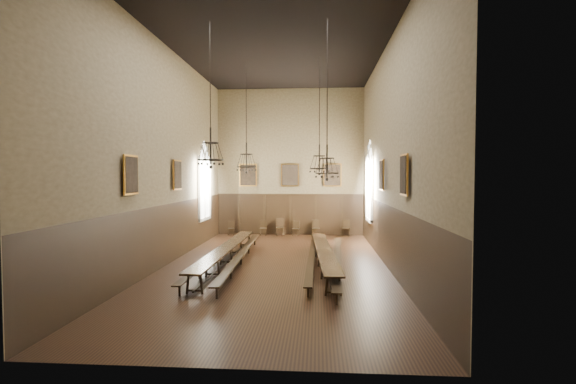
# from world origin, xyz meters

# --- Properties ---
(floor) EXTENTS (9.00, 18.00, 0.02)m
(floor) POSITION_xyz_m (0.00, 0.00, -0.01)
(floor) COLOR black
(floor) RESTS_ON ground
(ceiling) EXTENTS (9.00, 18.00, 0.02)m
(ceiling) POSITION_xyz_m (0.00, 0.00, 9.01)
(ceiling) COLOR black
(ceiling) RESTS_ON ground
(wall_back) EXTENTS (9.00, 0.02, 9.00)m
(wall_back) POSITION_xyz_m (0.00, 9.01, 4.50)
(wall_back) COLOR #837350
(wall_back) RESTS_ON ground
(wall_front) EXTENTS (9.00, 0.02, 9.00)m
(wall_front) POSITION_xyz_m (0.00, -9.01, 4.50)
(wall_front) COLOR #837350
(wall_front) RESTS_ON ground
(wall_left) EXTENTS (0.02, 18.00, 9.00)m
(wall_left) POSITION_xyz_m (-4.51, 0.00, 4.50)
(wall_left) COLOR #837350
(wall_left) RESTS_ON ground
(wall_right) EXTENTS (0.02, 18.00, 9.00)m
(wall_right) POSITION_xyz_m (4.51, 0.00, 4.50)
(wall_right) COLOR #837350
(wall_right) RESTS_ON ground
(wainscot_panelling) EXTENTS (9.00, 18.00, 2.50)m
(wainscot_panelling) POSITION_xyz_m (0.00, 0.00, 1.25)
(wainscot_panelling) COLOR black
(wainscot_panelling) RESTS_ON floor
(table_left) EXTENTS (0.77, 9.49, 0.74)m
(table_left) POSITION_xyz_m (-2.05, 0.13, 0.37)
(table_left) COLOR black
(table_left) RESTS_ON floor
(table_right) EXTENTS (1.13, 9.08, 0.71)m
(table_right) POSITION_xyz_m (1.96, 0.05, 0.35)
(table_right) COLOR black
(table_right) RESTS_ON floor
(bench_left_outer) EXTENTS (0.30, 9.28, 0.42)m
(bench_left_outer) POSITION_xyz_m (-2.51, -0.11, 0.27)
(bench_left_outer) COLOR black
(bench_left_outer) RESTS_ON floor
(bench_left_inner) EXTENTS (0.65, 10.43, 0.47)m
(bench_left_inner) POSITION_xyz_m (-1.45, 0.22, 0.30)
(bench_left_inner) COLOR black
(bench_left_inner) RESTS_ON floor
(bench_right_inner) EXTENTS (0.38, 9.03, 0.41)m
(bench_right_inner) POSITION_xyz_m (1.47, -0.08, 0.26)
(bench_right_inner) COLOR black
(bench_right_inner) RESTS_ON floor
(bench_right_outer) EXTENTS (0.83, 10.14, 0.46)m
(bench_right_outer) POSITION_xyz_m (2.49, -0.26, 0.29)
(bench_right_outer) COLOR black
(bench_right_outer) RESTS_ON floor
(chair_0) EXTENTS (0.42, 0.42, 0.86)m
(chair_0) POSITION_xyz_m (-3.60, 8.49, 0.26)
(chair_0) COLOR black
(chair_0) RESTS_ON floor
(chair_2) EXTENTS (0.42, 0.42, 0.93)m
(chair_2) POSITION_xyz_m (-1.61, 8.47, 0.28)
(chair_2) COLOR black
(chair_2) RESTS_ON floor
(chair_3) EXTENTS (0.53, 0.53, 1.04)m
(chair_3) POSITION_xyz_m (-0.58, 8.56, 0.32)
(chair_3) COLOR black
(chair_3) RESTS_ON floor
(chair_4) EXTENTS (0.45, 0.45, 0.89)m
(chair_4) POSITION_xyz_m (0.38, 8.54, 0.27)
(chair_4) COLOR black
(chair_4) RESTS_ON floor
(chair_5) EXTENTS (0.46, 0.46, 0.97)m
(chair_5) POSITION_xyz_m (1.60, 8.48, 0.29)
(chair_5) COLOR black
(chair_5) RESTS_ON floor
(chair_7) EXTENTS (0.55, 0.55, 0.98)m
(chair_7) POSITION_xyz_m (3.42, 8.61, 0.30)
(chair_7) COLOR black
(chair_7) RESTS_ON floor
(chandelier_back_left) EXTENTS (0.93, 0.93, 5.08)m
(chandelier_back_left) POSITION_xyz_m (-1.68, 2.95, 4.39)
(chandelier_back_left) COLOR black
(chandelier_back_left) RESTS_ON ceiling
(chandelier_back_right) EXTENTS (0.88, 0.88, 5.17)m
(chandelier_back_right) POSITION_xyz_m (1.77, 2.20, 4.32)
(chandelier_back_right) COLOR black
(chandelier_back_right) RESTS_ON ceiling
(chandelier_front_left) EXTENTS (0.91, 0.91, 4.94)m
(chandelier_front_left) POSITION_xyz_m (-2.04, -2.32, 4.53)
(chandelier_front_left) COLOR black
(chandelier_front_left) RESTS_ON ceiling
(chandelier_front_right) EXTENTS (0.79, 0.79, 5.39)m
(chandelier_front_right) POSITION_xyz_m (2.01, -2.31, 4.15)
(chandelier_front_right) COLOR black
(chandelier_front_right) RESTS_ON ceiling
(portrait_back_0) EXTENTS (1.10, 0.12, 1.40)m
(portrait_back_0) POSITION_xyz_m (-2.60, 8.88, 3.70)
(portrait_back_0) COLOR #BF822D
(portrait_back_0) RESTS_ON wall_back
(portrait_back_1) EXTENTS (1.10, 0.12, 1.40)m
(portrait_back_1) POSITION_xyz_m (0.00, 8.88, 3.70)
(portrait_back_1) COLOR #BF822D
(portrait_back_1) RESTS_ON wall_back
(portrait_back_2) EXTENTS (1.10, 0.12, 1.40)m
(portrait_back_2) POSITION_xyz_m (2.60, 8.88, 3.70)
(portrait_back_2) COLOR #BF822D
(portrait_back_2) RESTS_ON wall_back
(portrait_left_0) EXTENTS (0.12, 1.00, 1.30)m
(portrait_left_0) POSITION_xyz_m (-4.38, 1.00, 3.70)
(portrait_left_0) COLOR #BF822D
(portrait_left_0) RESTS_ON wall_left
(portrait_left_1) EXTENTS (0.12, 1.00, 1.30)m
(portrait_left_1) POSITION_xyz_m (-4.38, -3.50, 3.70)
(portrait_left_1) COLOR #BF822D
(portrait_left_1) RESTS_ON wall_left
(portrait_right_0) EXTENTS (0.12, 1.00, 1.30)m
(portrait_right_0) POSITION_xyz_m (4.38, 1.00, 3.70)
(portrait_right_0) COLOR #BF822D
(portrait_right_0) RESTS_ON wall_right
(portrait_right_1) EXTENTS (0.12, 1.00, 1.30)m
(portrait_right_1) POSITION_xyz_m (4.38, -3.50, 3.70)
(portrait_right_1) COLOR #BF822D
(portrait_right_1) RESTS_ON wall_right
(window_right) EXTENTS (0.20, 2.20, 4.60)m
(window_right) POSITION_xyz_m (4.43, 5.50, 3.40)
(window_right) COLOR white
(window_right) RESTS_ON wall_right
(window_left) EXTENTS (0.20, 2.20, 4.60)m
(window_left) POSITION_xyz_m (-4.43, 5.50, 3.40)
(window_left) COLOR white
(window_left) RESTS_ON wall_left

